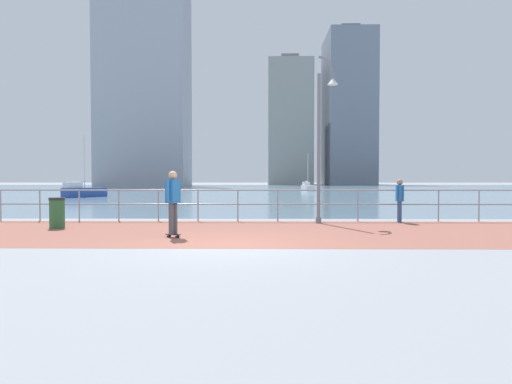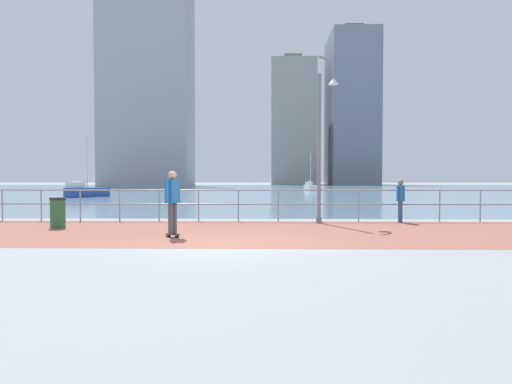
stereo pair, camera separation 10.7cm
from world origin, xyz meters
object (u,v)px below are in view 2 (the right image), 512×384
skateboarder (172,198)px  trash_bin (58,213)px  lamppost (323,131)px  sailboat_ivory (86,191)px  sailboat_teal (310,187)px  bystander (400,197)px

skateboarder → trash_bin: skateboarder is taller
lamppost → skateboarder: bearing=-138.8°
trash_bin → sailboat_ivory: bearing=110.4°
skateboarder → trash_bin: bearing=152.1°
lamppost → sailboat_teal: (3.44, 39.06, -2.66)m
bystander → sailboat_teal: size_ratio=0.32×
bystander → sailboat_ivory: sailboat_ivory is taller
lamppost → bystander: lamppost is taller
lamppost → sailboat_teal: lamppost is taller
sailboat_teal → skateboarder: bearing=-100.2°
lamppost → trash_bin: size_ratio=6.01×
skateboarder → trash_bin: 4.50m
trash_bin → sailboat_ivory: size_ratio=0.19×
sailboat_teal → lamppost: bearing=-95.0°
lamppost → sailboat_ivory: (-16.50, 20.54, -2.62)m
lamppost → trash_bin: 8.82m
bystander → sailboat_teal: (0.79, 38.88, -0.42)m
lamppost → trash_bin: (-8.25, -1.68, -2.63)m
lamppost → sailboat_teal: bearing=85.0°
bystander → trash_bin: bearing=-170.3°
trash_bin → sailboat_ivory: 23.70m
skateboarder → bystander: skateboarder is taller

